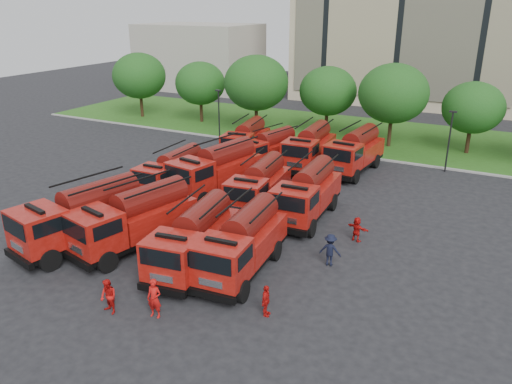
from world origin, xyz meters
TOP-DOWN VIEW (x-y plane):
  - ground at (0.00, 0.00)m, footprint 140.00×140.00m
  - lawn at (0.00, 26.00)m, footprint 70.00×16.00m
  - curb at (0.00, 17.90)m, footprint 70.00×0.30m
  - apartment_building at (2.00, 47.94)m, footprint 30.00×14.18m
  - side_building at (-30.00, 44.00)m, footprint 18.00×12.00m
  - tree_0 at (-24.00, 22.00)m, footprint 6.30×6.30m
  - tree_1 at (-16.00, 23.00)m, footprint 5.71×5.71m
  - tree_2 at (-8.00, 21.50)m, footprint 6.72×6.72m
  - tree_3 at (-1.00, 24.00)m, footprint 5.88×5.88m
  - tree_4 at (6.00, 22.50)m, footprint 6.55×6.55m
  - tree_5 at (13.00, 23.50)m, footprint 5.46×5.46m
  - lamp_post_0 at (-10.00, 17.20)m, footprint 0.60×0.25m
  - lamp_post_1 at (12.00, 17.20)m, footprint 0.60×0.25m
  - fire_truck_0 at (-4.63, -6.54)m, footprint 4.39×8.27m
  - fire_truck_1 at (-1.84, -5.34)m, footprint 4.30×8.04m
  - fire_truck_2 at (2.48, -5.70)m, footprint 3.47×7.50m
  - fire_truck_3 at (4.97, -4.98)m, footprint 3.13×7.43m
  - fire_truck_4 at (-5.27, 2.88)m, footprint 2.64×6.82m
  - fire_truck_5 at (-2.35, 4.27)m, footprint 4.10×8.24m
  - fire_truck_6 at (1.78, 3.13)m, footprint 3.20×7.28m
  - fire_truck_7 at (5.30, 3.11)m, footprint 3.03×7.56m
  - fire_truck_8 at (-4.59, 13.02)m, footprint 3.54×7.40m
  - fire_truck_9 at (-1.88, 11.93)m, footprint 3.69×6.91m
  - fire_truck_10 at (1.46, 13.13)m, footprint 3.14×7.71m
  - fire_truck_11 at (5.20, 13.72)m, footprint 3.27×7.81m
  - firefighter_0 at (3.45, -10.35)m, footprint 0.75×0.59m
  - firefighter_1 at (1.44, -11.09)m, footprint 0.90×0.62m
  - firefighter_2 at (7.83, -7.98)m, footprint 0.64×0.96m
  - firefighter_3 at (8.81, -2.27)m, footprint 1.22×0.70m
  - firefighter_4 at (-6.05, -3.96)m, footprint 0.91×0.92m
  - firefighter_5 at (9.23, 1.22)m, footprint 1.52×1.00m

SIDE VIEW (x-z plane):
  - ground at x=0.00m, z-range 0.00..0.00m
  - firefighter_0 at x=3.45m, z-range -0.94..0.94m
  - firefighter_1 at x=1.44m, z-range -0.84..0.84m
  - firefighter_2 at x=7.83m, z-range -0.76..0.76m
  - firefighter_3 at x=8.81m, z-range -0.90..0.90m
  - firefighter_4 at x=-6.05m, z-range -0.80..0.80m
  - firefighter_5 at x=9.23m, z-range -0.76..0.76m
  - lawn at x=0.00m, z-range 0.00..0.12m
  - curb at x=0.00m, z-range 0.00..0.14m
  - fire_truck_9 at x=-1.88m, z-range 0.01..3.00m
  - fire_truck_4 at x=-5.27m, z-range 0.01..3.08m
  - fire_truck_6 at x=1.78m, z-range 0.01..3.22m
  - fire_truck_8 at x=-4.59m, z-range 0.01..3.25m
  - fire_truck_2 at x=2.48m, z-range 0.01..3.30m
  - fire_truck_3 at x=4.97m, z-range 0.01..3.31m
  - fire_truck_7 at x=5.30m, z-range 0.01..3.40m
  - fire_truck_10 at x=1.46m, z-range 0.01..3.45m
  - fire_truck_11 at x=5.20m, z-range 0.01..3.48m
  - fire_truck_1 at x=-1.84m, z-range 0.01..3.49m
  - fire_truck_0 at x=-4.63m, z-range 0.01..3.60m
  - fire_truck_5 at x=-2.35m, z-range 0.01..3.60m
  - lamp_post_0 at x=-10.00m, z-range 0.34..5.45m
  - lamp_post_1 at x=12.00m, z-range 0.34..5.45m
  - tree_5 at x=13.00m, z-range 1.01..7.69m
  - tree_1 at x=-16.00m, z-range 1.06..8.04m
  - tree_3 at x=-1.00m, z-range 1.09..8.28m
  - side_building at x=-30.00m, z-range 0.00..10.00m
  - tree_0 at x=-24.00m, z-range 1.17..8.87m
  - tree_4 at x=6.00m, z-range 1.21..9.23m
  - tree_2 at x=-8.00m, z-range 1.25..9.46m
  - apartment_building at x=2.00m, z-range 0.00..25.00m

